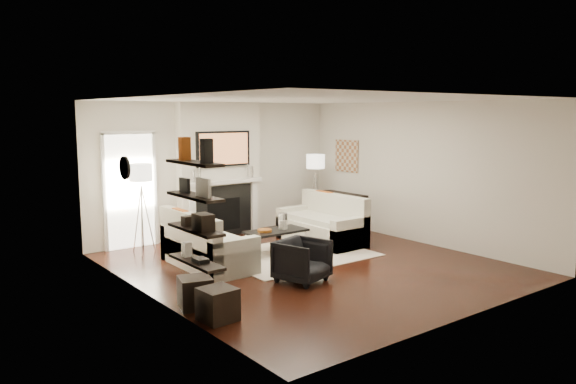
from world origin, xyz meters
TOP-DOWN VIEW (x-y plane):
  - room_envelope at (0.00, 0.00)m, footprint 6.00×6.00m
  - chimney_breast at (0.00, 2.88)m, footprint 1.80×0.25m
  - fireplace_surround at (0.00, 2.74)m, footprint 1.30×0.02m
  - firebox at (0.00, 2.73)m, footprint 0.75×0.02m
  - mantel_pilaster_l at (-0.72, 2.71)m, footprint 0.12×0.08m
  - mantel_pilaster_r at (0.72, 2.71)m, footprint 0.12×0.08m
  - mantel_shelf at (0.00, 2.69)m, footprint 1.70×0.18m
  - tv_body at (0.00, 2.71)m, footprint 1.20×0.06m
  - tv_screen at (0.00, 2.68)m, footprint 1.10×0.00m
  - candlestick_l_tall at (-0.55, 2.70)m, footprint 0.04×0.04m
  - candlestick_l_short at (-0.68, 2.70)m, footprint 0.04×0.04m
  - candlestick_r_tall at (0.55, 2.70)m, footprint 0.04×0.04m
  - candlestick_r_short at (0.68, 2.70)m, footprint 0.04×0.04m
  - hallway_panel at (-1.85, 2.98)m, footprint 0.90×0.02m
  - door_trim_l at (-2.33, 2.96)m, footprint 0.06×0.06m
  - door_trim_r at (-1.37, 2.96)m, footprint 0.06×0.06m
  - door_trim_top at (-1.85, 2.96)m, footprint 1.02×0.06m
  - rug at (0.17, 0.69)m, footprint 2.60×2.00m
  - loveseat_left_base at (-1.37, 0.95)m, footprint 0.85×1.80m
  - loveseat_left_back at (-1.70, 0.95)m, footprint 0.18×1.80m
  - loveseat_left_arm_n at (-1.37, 0.14)m, footprint 0.85×0.18m
  - loveseat_left_arm_s at (-1.37, 1.76)m, footprint 0.85×0.18m
  - loveseat_left_cushion at (-1.32, 0.95)m, footprint 0.63×1.44m
  - pillow_left_orange at (-1.70, 1.25)m, footprint 0.10×0.42m
  - pillow_left_charcoal at (-1.70, 0.65)m, footprint 0.10×0.40m
  - loveseat_right_base at (1.21, 1.12)m, footprint 0.85×1.80m
  - loveseat_right_back at (1.54, 1.12)m, footprint 0.18×1.80m
  - loveseat_right_arm_n at (1.21, 0.31)m, footprint 0.85×0.18m
  - loveseat_right_arm_s at (1.21, 1.93)m, footprint 0.85×0.18m
  - loveseat_right_cushion at (1.16, 1.12)m, footprint 0.63×1.44m
  - pillow_right_orange at (1.54, 1.42)m, footprint 0.10×0.42m
  - pillow_right_charcoal at (1.54, 0.82)m, footprint 0.10×0.40m
  - coffee_table at (0.03, 0.99)m, footprint 1.10×0.55m
  - coffee_leg_nw at (-0.47, 0.77)m, footprint 0.02×0.02m
  - coffee_leg_ne at (0.53, 0.77)m, footprint 0.02×0.02m
  - coffee_leg_sw at (-0.47, 1.21)m, footprint 0.02×0.02m
  - coffee_leg_se at (0.53, 1.21)m, footprint 0.02×0.02m
  - hurricane_glass at (0.18, 0.99)m, footprint 0.17×0.17m
  - hurricane_candle at (0.18, 0.99)m, footprint 0.11×0.11m
  - copper_bowl at (-0.22, 0.99)m, footprint 0.26×0.26m
  - armchair at (-0.67, -0.62)m, footprint 0.83×0.80m
  - lamp_left_post at (-1.85, 2.45)m, footprint 0.02×0.02m
  - lamp_left_shade at (-1.85, 2.45)m, footprint 0.40×0.40m
  - lamp_left_leg_a at (-1.74, 2.45)m, footprint 0.25×0.02m
  - lamp_left_leg_b at (-1.91, 2.54)m, footprint 0.14×0.22m
  - lamp_left_leg_c at (-1.91, 2.35)m, footprint 0.14×0.22m
  - lamp_right_post at (2.05, 2.30)m, footprint 0.02×0.02m
  - lamp_right_shade at (2.05, 2.30)m, footprint 0.40×0.40m
  - lamp_right_leg_a at (2.16, 2.30)m, footprint 0.25×0.02m
  - lamp_right_leg_b at (2.00, 2.40)m, footprint 0.14×0.22m
  - lamp_right_leg_c at (1.99, 2.21)m, footprint 0.14×0.22m
  - console_top at (2.57, 1.98)m, footprint 0.35×1.20m
  - console_leg_n at (2.57, 1.43)m, footprint 0.30×0.04m
  - console_leg_s at (2.57, 2.53)m, footprint 0.30×0.04m
  - wall_art at (2.73, 2.05)m, footprint 0.03×0.70m
  - shelf_bottom at (-2.62, -1.00)m, footprint 0.25×1.00m
  - shelf_lower at (-2.62, -1.00)m, footprint 0.25×1.00m
  - shelf_upper at (-2.62, -1.00)m, footprint 0.25×1.00m
  - shelf_top at (-2.62, -1.00)m, footprint 0.25×1.00m
  - decor_magfile_a at (-2.62, -1.31)m, footprint 0.12×0.10m
  - decor_magfile_b at (-2.62, -0.77)m, footprint 0.12×0.10m
  - decor_frame_a at (-2.62, -1.21)m, footprint 0.04×0.30m
  - decor_frame_b at (-2.62, -0.74)m, footprint 0.04×0.22m
  - decor_wine_rack at (-2.62, -1.19)m, footprint 0.18×0.25m
  - decor_box_small at (-2.62, -0.82)m, footprint 0.15×0.12m
  - decor_books at (-2.62, -1.11)m, footprint 0.14×0.20m
  - decor_box_tall at (-2.62, -0.76)m, footprint 0.10×0.10m
  - clock_rim at (-2.73, 0.90)m, footprint 0.04×0.34m
  - clock_face at (-2.71, 0.90)m, footprint 0.01×0.29m
  - ottoman_near at (-2.47, -0.67)m, footprint 0.49×0.49m
  - ottoman_far at (-2.47, -1.24)m, footprint 0.43×0.43m

SIDE VIEW (x-z plane):
  - rug at x=0.17m, z-range 0.00..0.01m
  - coffee_leg_nw at x=-0.47m, z-range 0.00..0.38m
  - coffee_leg_ne at x=0.53m, z-range 0.00..0.38m
  - coffee_leg_sw at x=-0.47m, z-range 0.00..0.38m
  - coffee_leg_se at x=0.53m, z-range 0.00..0.38m
  - ottoman_near at x=-2.47m, z-range 0.00..0.40m
  - ottoman_far at x=-2.47m, z-range 0.00..0.40m
  - loveseat_left_base at x=-1.37m, z-range 0.00..0.42m
  - loveseat_right_base at x=1.21m, z-range 0.00..0.42m
  - loveseat_left_arm_n at x=-1.37m, z-range 0.00..0.60m
  - loveseat_left_arm_s at x=-1.37m, z-range 0.00..0.60m
  - loveseat_right_arm_n at x=1.21m, z-range 0.00..0.60m
  - loveseat_right_arm_s at x=1.21m, z-range 0.00..0.60m
  - armchair at x=-0.67m, z-range 0.00..0.69m
  - console_leg_n at x=2.57m, z-range 0.00..0.71m
  - console_leg_s at x=2.57m, z-range 0.00..0.71m
  - coffee_table at x=0.03m, z-range 0.38..0.42m
  - copper_bowl at x=-0.22m, z-range 0.42..0.47m
  - firebox at x=0.00m, z-range 0.12..0.78m
  - loveseat_left_cushion at x=-1.32m, z-range 0.42..0.52m
  - loveseat_right_cushion at x=1.16m, z-range 0.42..0.52m
  - hurricane_candle at x=0.18m, z-range 0.41..0.58m
  - fireplace_surround at x=0.00m, z-range 0.00..1.04m
  - loveseat_left_back at x=-1.70m, z-range 0.13..0.93m
  - loveseat_right_back at x=1.54m, z-range 0.13..0.93m
  - mantel_pilaster_l at x=-0.72m, z-range 0.00..1.10m
  - mantel_pilaster_r at x=0.72m, z-range 0.00..1.10m
  - hurricane_glass at x=0.18m, z-range 0.41..0.71m
  - lamp_left_leg_a at x=-1.74m, z-range -0.02..1.22m
  - lamp_left_leg_b at x=-1.91m, z-range -0.02..1.22m
  - lamp_left_leg_c at x=-1.91m, z-range -0.02..1.22m
  - lamp_right_leg_a at x=2.16m, z-range -0.02..1.22m
  - lamp_right_leg_b at x=2.00m, z-range -0.02..1.22m
  - lamp_right_leg_c at x=1.99m, z-range -0.02..1.22m
  - lamp_left_post at x=-1.85m, z-range 0.00..1.20m
  - lamp_right_post at x=2.05m, z-range 0.00..1.20m
  - shelf_bottom at x=-2.62m, z-range 0.68..0.72m
  - pillow_left_charcoal at x=-1.70m, z-range 0.52..0.92m
  - pillow_right_charcoal at x=1.54m, z-range 0.52..0.92m
  - pillow_left_orange at x=-1.70m, z-range 0.52..0.94m
  - pillow_right_orange at x=1.54m, z-range 0.52..0.94m
  - console_top at x=2.57m, z-range 0.71..0.75m
  - decor_books at x=-2.62m, z-range 0.72..0.77m
  - decor_box_tall at x=-2.62m, z-range 0.72..0.90m
  - door_trim_l at x=-2.33m, z-range -0.03..2.13m
  - door_trim_r at x=-1.37m, z-range -0.03..2.13m
  - hallway_panel at x=-1.85m, z-range 0.00..2.10m
  - shelf_lower at x=-2.62m, z-range 1.08..1.12m
  - mantel_shelf at x=0.00m, z-range 1.09..1.16m
  - decor_box_small at x=-2.62m, z-range 1.12..1.24m
  - decor_wine_rack at x=-2.62m, z-range 1.12..1.32m
  - candlestick_l_short at x=-0.68m, z-range 1.15..1.40m
  - candlestick_r_short at x=0.68m, z-range 1.15..1.40m
  - candlestick_l_tall at x=-0.55m, z-range 1.16..1.45m
  - candlestick_r_tall at x=0.55m, z-range 1.16..1.45m
  - room_envelope at x=0.00m, z-range -1.65..4.35m
  - chimney_breast at x=0.00m, z-range 0.00..2.70m
  - lamp_left_shade at x=-1.85m, z-range 1.30..1.60m
  - lamp_right_shade at x=2.05m, z-range 1.30..1.60m
  - shelf_upper at x=-2.62m, z-range 1.48..1.52m
  - wall_art at x=2.73m, z-range 1.20..1.90m
  - decor_frame_b at x=-2.62m, z-range 1.52..1.70m
  - decor_frame_a at x=-2.62m, z-range 1.52..1.74m
  - clock_rim at x=-2.73m, z-range 1.53..1.87m
  - clock_face at x=-2.71m, z-range 1.55..1.84m
  - tv_screen at x=0.00m, z-range 1.47..2.09m
  - tv_body at x=0.00m, z-range 1.43..2.13m
  - shelf_top at x=-2.62m, z-range 1.88..1.92m
  - decor_magfile_a at x=-2.62m, z-range 1.92..2.20m
  - decor_magfile_b at x=-2.62m, z-range 1.92..2.20m
  - door_trim_top at x=-1.85m, z-range 2.10..2.16m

